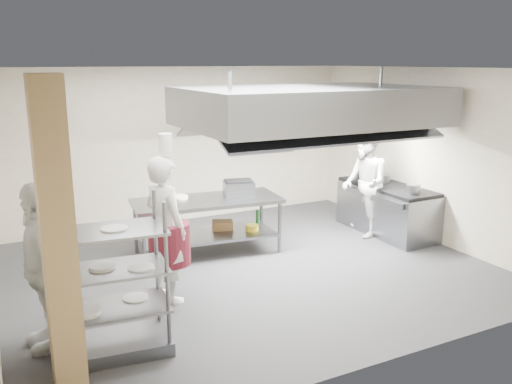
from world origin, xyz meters
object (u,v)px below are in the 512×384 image
cooking_range (386,210)px  chef_line (364,184)px  chef_plating (42,266)px  griddle (239,189)px  stockpot (384,179)px  pass_rack (113,278)px  island (207,226)px  chef_head (165,229)px

cooking_range → chef_line: bearing=171.6°
chef_plating → griddle: 3.86m
chef_line → cooking_range: bearing=102.8°
cooking_range → chef_line: size_ratio=1.04×
cooking_range → chef_line: 0.73m
cooking_range → griddle: (-2.78, 0.48, 0.61)m
griddle → stockpot: griddle is taller
pass_rack → chef_plating: chef_plating is taller
chef_plating → cooking_range: bearing=99.0°
island → cooking_range: island is taller
island → chef_line: (2.86, -0.43, 0.51)m
chef_line → griddle: chef_line is taller
chef_head → chef_line: chef_head is taller
chef_head → stockpot: 4.71m
pass_rack → chef_line: chef_line is taller
chef_head → chef_line: size_ratio=1.01×
island → griddle: (0.57, -0.02, 0.58)m
pass_rack → chef_line: 5.37m
griddle → island: bearing=-166.4°
griddle → stockpot: bearing=9.0°
pass_rack → chef_head: 1.39m
island → pass_rack: pass_rack is taller
chef_head → chef_plating: bearing=90.1°
pass_rack → cooking_range: 5.80m
chef_line → chef_plating: bearing=-53.0°
chef_plating → griddle: size_ratio=3.82×
chef_head → griddle: chef_head is taller
island → cooking_range: 3.38m
cooking_range → chef_head: 4.65m
pass_rack → griddle: pass_rack is taller
island → stockpot: size_ratio=10.62×
chef_plating → stockpot: (6.13, 1.69, 0.04)m
chef_line → stockpot: 0.54m
pass_rack → chef_plating: bearing=149.3°
cooking_range → chef_plating: chef_plating is taller
chef_plating → stockpot: chef_plating is taller
griddle → chef_plating: bearing=-133.6°
stockpot → chef_line: bearing=-169.0°
chef_head → chef_plating: size_ratio=1.04×
cooking_range → chef_plating: (-6.08, -1.52, 0.52)m
chef_line → chef_plating: (-5.60, -1.59, -0.03)m
pass_rack → stockpot: pass_rack is taller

